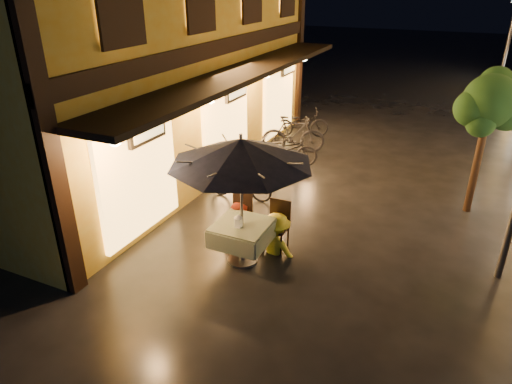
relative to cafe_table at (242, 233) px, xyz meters
The scene contains 16 objects.
ground 1.54m from the cafe_table, 23.61° to the right, with size 90.00×90.00×0.00m, color black.
west_building 6.41m from the cafe_table, 142.17° to the left, with size 5.90×11.40×7.40m.
street_tree 5.72m from the cafe_table, 46.66° to the left, with size 1.43×1.20×3.15m.
streetlamp_far 14.29m from the cafe_table, 72.23° to the left, with size 0.36×0.36×4.23m.
cafe_table is the anchor object (origin of this frame).
patio_umbrella 1.56m from the cafe_table, 26.57° to the right, with size 2.50×2.50×2.46m.
cafe_chair_left 0.84m from the cafe_table, 118.51° to the left, with size 0.42×0.42×0.97m.
cafe_chair_right 0.84m from the cafe_table, 61.49° to the left, with size 0.42×0.42×0.97m.
table_lantern 0.36m from the cafe_table, 90.00° to the right, with size 0.16×0.16×0.25m.
person_orange 0.75m from the cafe_table, 124.09° to the left, with size 0.80×0.62×1.65m, color #D74324.
person_yellow 0.74m from the cafe_table, 53.30° to the left, with size 0.99×0.57×1.53m, color yellow.
bicycle_0 2.66m from the cafe_table, 117.26° to the left, with size 0.55×1.58×0.83m, color black.
bicycle_1 3.68m from the cafe_table, 113.77° to the left, with size 0.45×1.60×0.96m, color black.
bicycle_2 4.87m from the cafe_table, 102.23° to the left, with size 0.62×1.78×0.94m, color black.
bicycle_3 5.95m from the cafe_table, 101.63° to the left, with size 0.53×1.86×1.12m, color black.
bicycle_4 7.52m from the cafe_table, 101.30° to the left, with size 0.61×1.75×0.92m, color black.
Camera 1 is at (1.91, -5.80, 4.76)m, focal length 32.00 mm.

